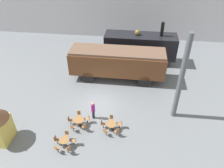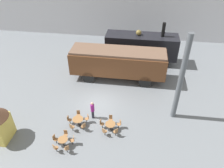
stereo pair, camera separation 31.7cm
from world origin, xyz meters
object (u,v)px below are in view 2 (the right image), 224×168
passenger_coach_wooden (118,61)px  cafe_table_near (110,125)px  cafe_table_far (78,120)px  cafe_chair_0 (119,124)px  steam_locomotive (141,46)px  cafe_table_mid (63,141)px  visitor_person (93,109)px

passenger_coach_wooden → cafe_table_near: bearing=-87.7°
cafe_table_far → cafe_chair_0: cafe_chair_0 is taller
steam_locomotive → cafe_table_far: 12.91m
steam_locomotive → cafe_table_near: size_ratio=10.02×
passenger_coach_wooden → cafe_chair_0: 7.75m
cafe_table_mid → cafe_chair_0: cafe_chair_0 is taller
passenger_coach_wooden → cafe_chair_0: passenger_coach_wooden is taller
steam_locomotive → passenger_coach_wooden: size_ratio=0.85×
passenger_coach_wooden → cafe_chair_0: size_ratio=11.75×
passenger_coach_wooden → steam_locomotive: bearing=60.3°
cafe_table_near → passenger_coach_wooden: bearing=92.3°
passenger_coach_wooden → visitor_person: 6.87m
steam_locomotive → visitor_person: 11.49m
steam_locomotive → cafe_table_mid: (-5.44, -14.17, -1.60)m
passenger_coach_wooden → cafe_table_mid: (-3.06, -10.00, -1.59)m
cafe_chair_0 → visitor_person: size_ratio=0.49×
cafe_table_mid → cafe_chair_0: bearing=31.4°
passenger_coach_wooden → cafe_table_far: passenger_coach_wooden is taller
cafe_table_mid → cafe_chair_0: (4.11, 2.51, -0.07)m
steam_locomotive → passenger_coach_wooden: 4.79m
cafe_table_near → cafe_table_far: bearing=176.9°
cafe_chair_0 → visitor_person: 2.69m
cafe_table_near → cafe_table_far: size_ratio=0.93×
steam_locomotive → visitor_person: bearing=-109.5°
cafe_table_near → cafe_table_far: (-2.83, 0.16, 0.02)m
steam_locomotive → cafe_table_mid: bearing=-111.0°
steam_locomotive → cafe_table_far: steam_locomotive is taller
cafe_table_near → cafe_chair_0: (0.73, 0.33, -0.05)m
cafe_table_near → cafe_table_mid: (-3.38, -2.17, 0.02)m
cafe_table_far → visitor_person: visitor_person is taller
cafe_table_near → visitor_person: visitor_person is taller
cafe_chair_0 → steam_locomotive: bearing=-121.1°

